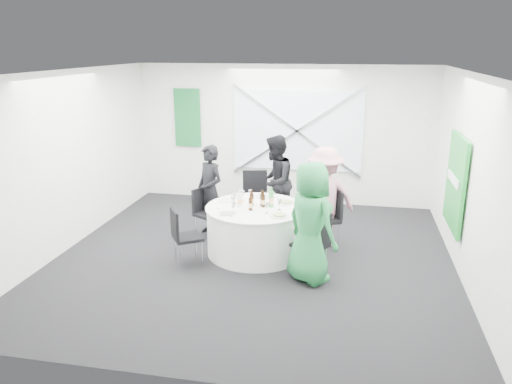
% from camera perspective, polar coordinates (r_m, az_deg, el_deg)
% --- Properties ---
extents(floor, '(6.00, 6.00, 0.00)m').
position_cam_1_polar(floor, '(7.78, -0.29, -7.50)').
color(floor, black).
rests_on(floor, ground).
extents(ceiling, '(6.00, 6.00, 0.00)m').
position_cam_1_polar(ceiling, '(7.11, -0.32, 13.58)').
color(ceiling, silver).
rests_on(ceiling, wall_back).
extents(wall_back, '(6.00, 0.00, 6.00)m').
position_cam_1_polar(wall_back, '(10.22, 3.06, 6.54)').
color(wall_back, silver).
rests_on(wall_back, floor).
extents(wall_front, '(6.00, 0.00, 6.00)m').
position_cam_1_polar(wall_front, '(4.56, -7.86, -6.41)').
color(wall_front, silver).
rests_on(wall_front, floor).
extents(wall_left, '(0.00, 6.00, 6.00)m').
position_cam_1_polar(wall_left, '(8.43, -20.75, 3.35)').
color(wall_left, silver).
rests_on(wall_left, floor).
extents(wall_right, '(0.00, 6.00, 6.00)m').
position_cam_1_polar(wall_right, '(7.36, 23.27, 1.27)').
color(wall_right, silver).
rests_on(wall_right, floor).
extents(window_panel, '(2.60, 0.03, 1.60)m').
position_cam_1_polar(window_panel, '(10.12, 4.73, 6.99)').
color(window_panel, silver).
rests_on(window_panel, wall_back).
extents(window_brace_a, '(2.63, 0.05, 1.84)m').
position_cam_1_polar(window_brace_a, '(10.08, 4.71, 6.96)').
color(window_brace_a, silver).
rests_on(window_brace_a, window_panel).
extents(window_brace_b, '(2.63, 0.05, 1.84)m').
position_cam_1_polar(window_brace_b, '(10.08, 4.71, 6.96)').
color(window_brace_b, silver).
rests_on(window_brace_b, window_panel).
extents(green_banner, '(0.55, 0.04, 1.20)m').
position_cam_1_polar(green_banner, '(10.59, -7.85, 8.41)').
color(green_banner, '#146629').
rests_on(green_banner, wall_back).
extents(green_sign, '(0.05, 1.20, 1.40)m').
position_cam_1_polar(green_sign, '(7.96, 21.85, 1.02)').
color(green_sign, '#1A922E').
rests_on(green_sign, wall_right).
extents(banquet_table, '(1.56, 1.56, 0.76)m').
position_cam_1_polar(banquet_table, '(7.81, -0.00, -4.36)').
color(banquet_table, white).
rests_on(banquet_table, floor).
extents(chair_back, '(0.54, 0.55, 1.01)m').
position_cam_1_polar(chair_back, '(8.88, -0.11, -0.30)').
color(chair_back, black).
rests_on(chair_back, floor).
extents(chair_back_left, '(0.52, 0.51, 0.84)m').
position_cam_1_polar(chair_back_left, '(8.50, -5.89, -1.95)').
color(chair_back_left, black).
rests_on(chair_back_left, floor).
extents(chair_back_right, '(0.57, 0.57, 0.93)m').
position_cam_1_polar(chair_back_right, '(8.13, 8.45, -2.45)').
color(chair_back_right, black).
rests_on(chair_back_right, floor).
extents(chair_front_right, '(0.59, 0.58, 0.92)m').
position_cam_1_polar(chair_front_right, '(7.03, 6.76, -5.52)').
color(chair_front_right, black).
rests_on(chair_front_right, floor).
extents(chair_front_left, '(0.55, 0.55, 0.87)m').
position_cam_1_polar(chair_front_left, '(7.43, -8.42, -4.64)').
color(chair_front_left, black).
rests_on(chair_front_left, floor).
extents(person_man_back_left, '(0.68, 0.63, 1.56)m').
position_cam_1_polar(person_man_back_left, '(8.52, -5.29, 0.18)').
color(person_man_back_left, black).
rests_on(person_man_back_left, floor).
extents(person_man_back, '(0.50, 0.84, 1.66)m').
position_cam_1_polar(person_man_back, '(8.83, 2.17, 1.17)').
color(person_man_back, black).
rests_on(person_man_back, floor).
extents(person_woman_pink, '(1.16, 0.92, 1.63)m').
position_cam_1_polar(person_woman_pink, '(8.05, 7.82, -0.59)').
color(person_woman_pink, pink).
rests_on(person_woman_pink, floor).
extents(person_woman_green, '(0.98, 0.95, 1.70)m').
position_cam_1_polar(person_woman_green, '(6.80, 6.25, -3.49)').
color(person_woman_green, '#258744').
rests_on(person_woman_green, floor).
extents(plate_back, '(0.26, 0.26, 0.01)m').
position_cam_1_polar(plate_back, '(8.18, 0.86, -0.52)').
color(plate_back, silver).
rests_on(plate_back, banquet_table).
extents(plate_back_left, '(0.27, 0.27, 0.01)m').
position_cam_1_polar(plate_back_left, '(8.00, -3.44, -0.95)').
color(plate_back_left, silver).
rests_on(plate_back_left, banquet_table).
extents(plate_back_right, '(0.28, 0.28, 0.04)m').
position_cam_1_polar(plate_back_right, '(7.86, 3.48, -1.20)').
color(plate_back_right, silver).
rests_on(plate_back_right, banquet_table).
extents(plate_front_right, '(0.29, 0.29, 0.04)m').
position_cam_1_polar(plate_front_right, '(7.28, 2.73, -2.67)').
color(plate_front_right, silver).
rests_on(plate_front_right, banquet_table).
extents(plate_front_left, '(0.24, 0.24, 0.01)m').
position_cam_1_polar(plate_front_left, '(7.42, -3.15, -2.36)').
color(plate_front_left, silver).
rests_on(plate_front_left, banquet_table).
extents(napkin, '(0.23, 0.20, 0.06)m').
position_cam_1_polar(napkin, '(7.36, -3.35, -2.23)').
color(napkin, white).
rests_on(napkin, plate_front_left).
extents(beer_bottle_a, '(0.06, 0.06, 0.26)m').
position_cam_1_polar(beer_bottle_a, '(7.72, -0.48, -0.87)').
color(beer_bottle_a, '#321A09').
rests_on(beer_bottle_a, banquet_table).
extents(beer_bottle_b, '(0.06, 0.06, 0.25)m').
position_cam_1_polar(beer_bottle_b, '(7.71, 0.68, -0.90)').
color(beer_bottle_b, '#321A09').
rests_on(beer_bottle_b, banquet_table).
extents(beer_bottle_c, '(0.06, 0.06, 0.25)m').
position_cam_1_polar(beer_bottle_c, '(7.66, 0.84, -1.02)').
color(beer_bottle_c, '#321A09').
rests_on(beer_bottle_c, banquet_table).
extents(beer_bottle_d, '(0.06, 0.06, 0.26)m').
position_cam_1_polar(beer_bottle_d, '(7.50, -0.63, -1.39)').
color(beer_bottle_d, '#321A09').
rests_on(beer_bottle_d, banquet_table).
extents(green_water_bottle, '(0.08, 0.08, 0.31)m').
position_cam_1_polar(green_water_bottle, '(7.66, 1.76, -0.83)').
color(green_water_bottle, green).
rests_on(green_water_bottle, banquet_table).
extents(clear_water_bottle, '(0.08, 0.08, 0.28)m').
position_cam_1_polar(clear_water_bottle, '(7.67, -1.85, -0.93)').
color(clear_water_bottle, white).
rests_on(clear_water_bottle, banquet_table).
extents(wine_glass_a, '(0.07, 0.07, 0.17)m').
position_cam_1_polar(wine_glass_a, '(7.79, -2.45, -0.51)').
color(wine_glass_a, white).
rests_on(wine_glass_a, banquet_table).
extents(wine_glass_b, '(0.07, 0.07, 0.17)m').
position_cam_1_polar(wine_glass_b, '(7.97, -0.63, -0.10)').
color(wine_glass_b, white).
rests_on(wine_glass_b, banquet_table).
extents(wine_glass_c, '(0.07, 0.07, 0.17)m').
position_cam_1_polar(wine_glass_c, '(7.52, 2.71, -1.16)').
color(wine_glass_c, white).
rests_on(wine_glass_c, banquet_table).
extents(wine_glass_d, '(0.07, 0.07, 0.17)m').
position_cam_1_polar(wine_glass_d, '(7.40, -2.60, -1.43)').
color(wine_glass_d, white).
rests_on(wine_glass_d, banquet_table).
extents(wine_glass_e, '(0.07, 0.07, 0.17)m').
position_cam_1_polar(wine_glass_e, '(7.65, -2.65, -0.83)').
color(wine_glass_e, white).
rests_on(wine_glass_e, banquet_table).
extents(wine_glass_f, '(0.07, 0.07, 0.17)m').
position_cam_1_polar(wine_glass_f, '(7.95, -1.55, -0.15)').
color(wine_glass_f, white).
rests_on(wine_glass_f, banquet_table).
extents(wine_glass_g, '(0.07, 0.07, 0.17)m').
position_cam_1_polar(wine_glass_g, '(7.37, 1.25, -1.51)').
color(wine_glass_g, white).
rests_on(wine_glass_g, banquet_table).
extents(fork_a, '(0.09, 0.13, 0.01)m').
position_cam_1_polar(fork_a, '(8.17, -1.97, -0.59)').
color(fork_a, silver).
rests_on(fork_a, banquet_table).
extents(knife_a, '(0.09, 0.14, 0.01)m').
position_cam_1_polar(knife_a, '(7.93, -3.78, -1.15)').
color(knife_a, silver).
rests_on(knife_a, banquet_table).
extents(fork_b, '(0.11, 0.12, 0.01)m').
position_cam_1_polar(fork_b, '(7.60, -4.26, -1.96)').
color(fork_b, silver).
rests_on(fork_b, banquet_table).
extents(knife_b, '(0.11, 0.12, 0.01)m').
position_cam_1_polar(knife_b, '(7.28, -2.92, -2.78)').
color(knife_b, silver).
rests_on(knife_b, banquet_table).
extents(fork_c, '(0.15, 0.02, 0.01)m').
position_cam_1_polar(fork_c, '(8.17, 1.97, -0.59)').
color(fork_c, silver).
rests_on(fork_c, banquet_table).
extents(knife_c, '(0.15, 0.02, 0.01)m').
position_cam_1_polar(knife_c, '(8.23, -0.52, -0.45)').
color(knife_c, silver).
rests_on(knife_c, banquet_table).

